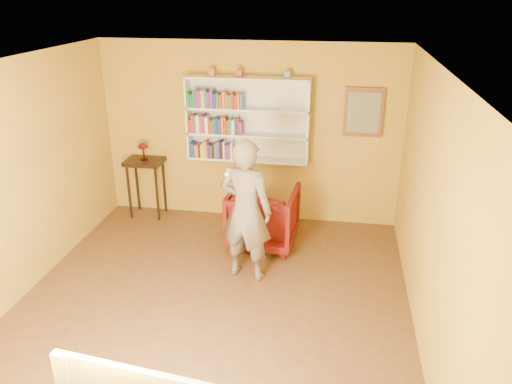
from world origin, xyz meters
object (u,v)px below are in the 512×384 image
bookshelf (248,119)px  console_table (145,170)px  ruby_lustre (143,148)px  person (246,211)px  armchair (263,216)px

bookshelf → console_table: (-1.60, -0.16, -0.83)m
console_table → ruby_lustre: ruby_lustre is taller
bookshelf → person: 1.84m
console_table → ruby_lustre: 0.35m
bookshelf → ruby_lustre: size_ratio=6.67×
console_table → ruby_lustre: size_ratio=3.44×
ruby_lustre → console_table: bearing=116.6°
bookshelf → ruby_lustre: bookshelf is taller
ruby_lustre → person: size_ratio=0.15×
bookshelf → armchair: size_ratio=1.93×
person → ruby_lustre: bearing=-26.7°
console_table → person: size_ratio=0.52×
ruby_lustre → person: 2.43m
bookshelf → ruby_lustre: (-1.60, -0.16, -0.47)m
console_table → person: (1.88, -1.52, 0.13)m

